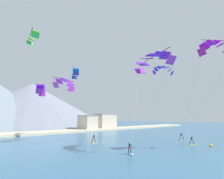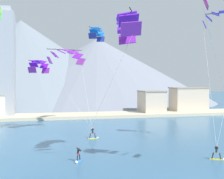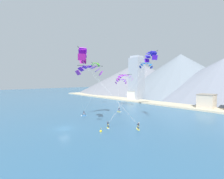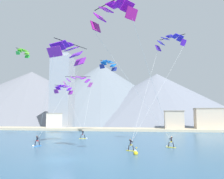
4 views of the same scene
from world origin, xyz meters
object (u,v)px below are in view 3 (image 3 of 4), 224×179
object	(u,v)px
kitesurfer_near_trail	(119,110)
parafoil_kite_near_trail	(125,77)
kitesurfer_near_lead	(138,127)
parafoil_kite_far_left	(150,56)
parafoil_kite_mid_center	(90,70)
kitesurfer_mid_center	(83,114)
race_marker_buoy	(101,131)
kitesurfer_far_left	(108,126)
parafoil_kite_near_lead	(83,54)
parafoil_kite_distant_mid_solo	(95,64)
parafoil_kite_distant_low_drift	(146,65)
parafoil_kite_distant_high_outer	(121,81)

from	to	relation	value
kitesurfer_near_trail	parafoil_kite_near_trail	bearing A→B (deg)	117.21
kitesurfer_near_lead	parafoil_kite_far_left	size ratio (longest dim) A/B	0.10
parafoil_kite_far_left	parafoil_kite_mid_center	bearing A→B (deg)	-156.63
kitesurfer_near_trail	parafoil_kite_mid_center	size ratio (longest dim) A/B	0.12
kitesurfer_mid_center	race_marker_buoy	xyz separation A→B (m)	(16.16, -5.63, -0.34)
kitesurfer_near_lead	kitesurfer_near_trail	world-z (taller)	kitesurfer_near_trail
kitesurfer_near_trail	race_marker_buoy	distance (m)	22.22
kitesurfer_far_left	parafoil_kite_near_lead	bearing A→B (deg)	-106.07
kitesurfer_mid_center	parafoil_kite_near_trail	xyz separation A→B (m)	(0.56, 19.86, 12.67)
parafoil_kite_near_trail	kitesurfer_mid_center	bearing A→B (deg)	-91.62
parafoil_kite_near_lead	parafoil_kite_mid_center	xyz separation A→B (m)	(-8.48, 7.54, -2.46)
parafoil_kite_mid_center	kitesurfer_near_trail	bearing A→B (deg)	94.96
kitesurfer_mid_center	parafoil_kite_far_left	size ratio (longest dim) A/B	0.10
parafoil_kite_distant_mid_solo	race_marker_buoy	distance (m)	36.85
parafoil_kite_far_left	parafoil_kite_near_lead	bearing A→B (deg)	-117.90
kitesurfer_near_lead	parafoil_kite_distant_low_drift	xyz separation A→B (m)	(-13.90, 23.63, 17.57)
parafoil_kite_distant_high_outer	race_marker_buoy	world-z (taller)	parafoil_kite_distant_high_outer
kitesurfer_far_left	parafoil_kite_distant_low_drift	bearing A→B (deg)	106.71
kitesurfer_near_lead	kitesurfer_mid_center	xyz separation A→B (m)	(-20.83, -2.03, -0.04)
parafoil_kite_far_left	parafoil_kite_distant_low_drift	xyz separation A→B (m)	(-14.55, 19.68, 0.35)
kitesurfer_far_left	parafoil_kite_far_left	size ratio (longest dim) A/B	0.10
kitesurfer_near_trail	kitesurfer_far_left	bearing A→B (deg)	-54.20
kitesurfer_near_trail	parafoil_kite_far_left	world-z (taller)	parafoil_kite_far_left
parafoil_kite_mid_center	parafoil_kite_distant_high_outer	distance (m)	25.41
race_marker_buoy	parafoil_kite_mid_center	bearing A→B (deg)	157.02
kitesurfer_near_lead	parafoil_kite_mid_center	bearing A→B (deg)	-168.90
kitesurfer_mid_center	race_marker_buoy	distance (m)	17.11
kitesurfer_near_trail	parafoil_kite_mid_center	distance (m)	20.12
parafoil_kite_distant_mid_solo	parafoil_kite_far_left	bearing A→B (deg)	-11.93
kitesurfer_near_trail	parafoil_kite_near_trail	world-z (taller)	parafoil_kite_near_trail
kitesurfer_mid_center	parafoil_kite_distant_high_outer	bearing A→B (deg)	100.15
kitesurfer_near_lead	parafoil_kite_mid_center	size ratio (longest dim) A/B	0.12
kitesurfer_near_trail	parafoil_kite_distant_mid_solo	distance (m)	22.97
kitesurfer_near_lead	kitesurfer_far_left	bearing A→B (deg)	-138.35
parafoil_kite_near_trail	kitesurfer_far_left	bearing A→B (deg)	-56.63
parafoil_kite_distant_low_drift	parafoil_kite_distant_mid_solo	distance (m)	21.30
kitesurfer_near_trail	parafoil_kite_distant_low_drift	size ratio (longest dim) A/B	0.33
kitesurfer_near_trail	parafoil_kite_distant_mid_solo	bearing A→B (deg)	-178.26
parafoil_kite_mid_center	parafoil_kite_distant_high_outer	size ratio (longest dim) A/B	2.84
parafoil_kite_distant_low_drift	kitesurfer_far_left	bearing A→B (deg)	-73.29
parafoil_kite_near_lead	parafoil_kite_distant_low_drift	distance (m)	34.91
kitesurfer_near_lead	parafoil_kite_near_trail	size ratio (longest dim) A/B	0.14
kitesurfer_near_lead	parafoil_kite_mid_center	world-z (taller)	parafoil_kite_mid_center
kitesurfer_near_trail	race_marker_buoy	bearing A→B (deg)	-57.07
parafoil_kite_far_left	race_marker_buoy	world-z (taller)	parafoil_kite_far_left
kitesurfer_near_lead	parafoil_kite_distant_high_outer	world-z (taller)	parafoil_kite_distant_high_outer
kitesurfer_mid_center	parafoil_kite_distant_mid_solo	xyz separation A→B (m)	(-9.89, 12.60, 18.30)
parafoil_kite_mid_center	parafoil_kite_far_left	distance (m)	17.85
kitesurfer_near_lead	kitesurfer_far_left	world-z (taller)	kitesurfer_near_lead
parafoil_kite_distant_high_outer	kitesurfer_near_trail	bearing A→B (deg)	-49.20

